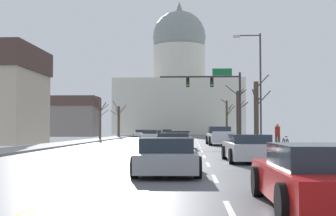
# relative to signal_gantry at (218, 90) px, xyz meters

# --- Properties ---
(ground) EXTENTS (20.00, 180.00, 0.20)m
(ground) POSITION_rel_signal_gantry_xyz_m (-5.44, -12.27, -5.20)
(ground) COLOR #505055
(signal_gantry) EXTENTS (7.91, 0.41, 7.16)m
(signal_gantry) POSITION_rel_signal_gantry_xyz_m (0.00, 0.00, 0.00)
(signal_gantry) COLOR #28282D
(signal_gantry) RESTS_ON ground
(street_lamp_right) EXTENTS (2.19, 0.24, 8.68)m
(street_lamp_right) POSITION_rel_signal_gantry_xyz_m (2.51, -9.16, -0.02)
(street_lamp_right) COLOR #333338
(street_lamp_right) RESTS_ON ground
(capitol_building) EXTENTS (30.46, 18.56, 33.07)m
(capitol_building) POSITION_rel_signal_gantry_xyz_m (-5.44, 68.05, 6.33)
(capitol_building) COLOR beige
(capitol_building) RESTS_ON ground
(pickup_truck_near_00) EXTENTS (2.45, 5.78, 1.61)m
(pickup_truck_near_00) POSITION_rel_signal_gantry_xyz_m (-0.06, -4.30, -4.50)
(pickup_truck_near_00) COLOR silver
(pickup_truck_near_00) RESTS_ON ground
(sedan_near_01) EXTENTS (2.09, 4.44, 1.28)m
(sedan_near_01) POSITION_rel_signal_gantry_xyz_m (-3.51, -11.51, -4.63)
(sedan_near_01) COLOR navy
(sedan_near_01) RESTS_ON ground
(sedan_near_02) EXTENTS (2.18, 4.43, 1.19)m
(sedan_near_02) POSITION_rel_signal_gantry_xyz_m (-3.57, -18.49, -4.66)
(sedan_near_02) COLOR #B71414
(sedan_near_02) RESTS_ON ground
(sedan_near_03) EXTENTS (2.10, 4.70, 1.20)m
(sedan_near_03) POSITION_rel_signal_gantry_xyz_m (-0.12, -24.36, -4.65)
(sedan_near_03) COLOR silver
(sedan_near_03) RESTS_ON ground
(sedan_near_04) EXTENTS (2.17, 4.47, 1.16)m
(sedan_near_04) POSITION_rel_signal_gantry_xyz_m (-3.39, -29.92, -4.68)
(sedan_near_04) COLOR #9EA3A8
(sedan_near_04) RESTS_ON ground
(sedan_near_05) EXTENTS (2.05, 4.69, 1.18)m
(sedan_near_05) POSITION_rel_signal_gantry_xyz_m (-0.30, -36.12, -4.66)
(sedan_near_05) COLOR #B71414
(sedan_near_05) RESTS_ON ground
(sedan_oncoming_00) EXTENTS (2.16, 4.71, 1.27)m
(sedan_oncoming_00) POSITION_rel_signal_gantry_xyz_m (-7.38, 8.48, -4.63)
(sedan_oncoming_00) COLOR silver
(sedan_oncoming_00) RESTS_ON ground
(sedan_oncoming_01) EXTENTS (2.12, 4.38, 1.19)m
(sedan_oncoming_01) POSITION_rel_signal_gantry_xyz_m (-7.45, 17.43, -4.66)
(sedan_oncoming_01) COLOR #B71414
(sedan_oncoming_01) RESTS_ON ground
(sedan_oncoming_02) EXTENTS (2.10, 4.47, 1.22)m
(sedan_oncoming_02) POSITION_rel_signal_gantry_xyz_m (-10.85, 30.53, -4.64)
(sedan_oncoming_02) COLOR silver
(sedan_oncoming_02) RESTS_ON ground
(sedan_oncoming_03) EXTENTS (2.18, 4.55, 1.23)m
(sedan_oncoming_03) POSITION_rel_signal_gantry_xyz_m (-7.06, 41.07, -4.64)
(sedan_oncoming_03) COLOR #1E7247
(sedan_oncoming_03) RESTS_ON ground
(flank_building_01) EXTENTS (10.29, 6.32, 7.09)m
(flank_building_01) POSITION_rel_signal_gantry_xyz_m (-24.26, 35.37, -1.63)
(flank_building_01) COLOR slate
(flank_building_01) RESTS_ON ground
(bare_tree_00) EXTENTS (1.32, 1.66, 5.48)m
(bare_tree_00) POSITION_rel_signal_gantry_xyz_m (2.53, -8.45, -2.50)
(bare_tree_00) COLOR #4C3D2D
(bare_tree_00) RESTS_ON ground
(bare_tree_01) EXTENTS (2.17, 2.43, 5.35)m
(bare_tree_01) POSITION_rel_signal_gantry_xyz_m (-14.11, 12.79, -2.32)
(bare_tree_01) COLOR #4C3D2D
(bare_tree_01) RESTS_ON ground
(bare_tree_02) EXTENTS (2.74, 1.27, 6.44)m
(bare_tree_02) POSITION_rel_signal_gantry_xyz_m (2.99, 9.99, -2.02)
(bare_tree_02) COLOR #423328
(bare_tree_02) RESTS_ON ground
(bare_tree_03) EXTENTS (2.57, 2.85, 5.64)m
(bare_tree_03) POSITION_rel_signal_gantry_xyz_m (-14.05, 27.26, -2.47)
(bare_tree_03) COLOR #4C3D2D
(bare_tree_03) RESTS_ON ground
(bare_tree_04) EXTENTS (1.88, 1.46, 5.48)m
(bare_tree_04) POSITION_rel_signal_gantry_xyz_m (2.45, 19.80, -2.30)
(bare_tree_04) COLOR #4C3D2D
(bare_tree_04) RESTS_ON ground
(pedestrian_00) EXTENTS (0.35, 0.34, 1.66)m
(pedestrian_00) POSITION_rel_signal_gantry_xyz_m (3.17, -13.66, -4.17)
(pedestrian_00) COLOR #4C4238
(pedestrian_00) RESTS_ON ground
(pedestrian_01) EXTENTS (0.35, 0.34, 1.75)m
(pedestrian_01) POSITION_rel_signal_gantry_xyz_m (3.01, -5.21, -4.11)
(pedestrian_01) COLOR #4C4238
(pedestrian_01) RESTS_ON ground
(bicycle_parked) EXTENTS (0.12, 1.77, 0.85)m
(bicycle_parked) POSITION_rel_signal_gantry_xyz_m (3.28, -15.67, -4.74)
(bicycle_parked) COLOR black
(bicycle_parked) RESTS_ON ground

